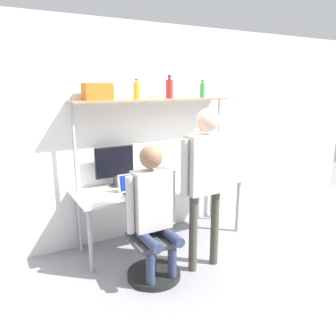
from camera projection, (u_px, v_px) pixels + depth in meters
ground_plane at (177, 251)px, 3.98m from camera, size 12.00×12.00×0.00m
wall_back at (148, 133)px, 4.27m from camera, size 8.00×0.06×2.70m
desk at (162, 189)px, 4.11m from camera, size 2.16×0.70×0.75m
shelf_unit at (154, 116)px, 4.04m from camera, size 2.05×0.32×1.80m
monitor at (115, 164)px, 3.96m from camera, size 0.49×0.16×0.50m
laptop at (133, 187)px, 3.78m from camera, size 0.32×0.21×0.21m
cell_phone at (154, 190)px, 3.87m from camera, size 0.07×0.15×0.01m
office_chair at (152, 251)px, 3.42m from camera, size 0.56×0.56×0.91m
person_seated at (153, 203)px, 3.25m from camera, size 0.54×0.48×1.41m
person_standing at (206, 169)px, 3.37m from camera, size 0.61×0.24×1.74m
bottle_green at (202, 90)px, 4.31m from camera, size 0.07×0.07×0.23m
bottle_red at (169, 88)px, 4.06m from camera, size 0.09×0.09×0.28m
bottle_amber at (137, 91)px, 3.85m from camera, size 0.08×0.08×0.23m
storage_box at (98, 92)px, 3.62m from camera, size 0.31×0.20×0.19m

